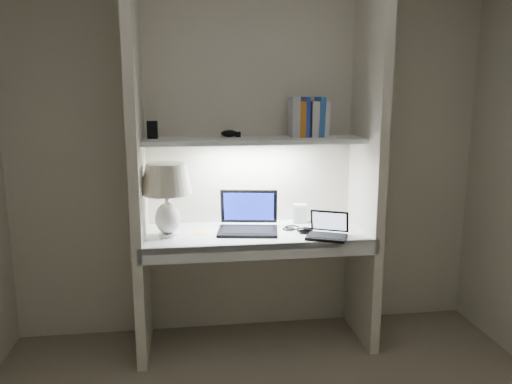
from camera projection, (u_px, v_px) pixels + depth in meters
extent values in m
cube|color=beige|center=(250.00, 153.00, 3.39)|extent=(3.20, 0.01, 2.50)
cube|color=beige|center=(137.00, 160.00, 3.03)|extent=(0.06, 0.55, 2.50)
cube|color=beige|center=(368.00, 156.00, 3.22)|extent=(0.06, 0.55, 2.50)
cube|color=white|center=(256.00, 234.00, 3.22)|extent=(1.40, 0.55, 0.04)
cube|color=silver|center=(262.00, 251.00, 2.97)|extent=(1.46, 0.03, 0.10)
cube|color=silver|center=(254.00, 140.00, 3.20)|extent=(1.40, 0.36, 0.03)
cube|color=white|center=(254.00, 144.00, 3.20)|extent=(0.60, 0.04, 0.02)
cylinder|color=white|center=(168.00, 235.00, 3.11)|extent=(0.11, 0.11, 0.02)
ellipsoid|color=white|center=(168.00, 218.00, 3.09)|extent=(0.16, 0.16, 0.20)
cylinder|color=white|center=(167.00, 200.00, 3.07)|extent=(0.03, 0.03, 0.08)
sphere|color=#FFD899|center=(166.00, 187.00, 3.05)|extent=(0.05, 0.05, 0.05)
cube|color=black|center=(248.00, 231.00, 3.19)|extent=(0.42, 0.32, 0.02)
cube|color=black|center=(248.00, 230.00, 3.19)|extent=(0.35, 0.23, 0.00)
cube|color=black|center=(249.00, 206.00, 3.33)|extent=(0.38, 0.13, 0.24)
cube|color=#192ED8|center=(249.00, 207.00, 3.32)|extent=(0.34, 0.11, 0.19)
cube|color=black|center=(326.00, 237.00, 3.06)|extent=(0.29, 0.25, 0.02)
cube|color=black|center=(327.00, 236.00, 3.06)|extent=(0.23, 0.19, 0.00)
cube|color=black|center=(330.00, 221.00, 3.14)|extent=(0.24, 0.15, 0.14)
cube|color=silver|center=(329.00, 221.00, 3.14)|extent=(0.21, 0.12, 0.11)
cube|color=silver|center=(300.00, 213.00, 3.43)|extent=(0.11, 0.09, 0.13)
ellipsoid|color=black|center=(305.00, 230.00, 3.18)|extent=(0.11, 0.07, 0.04)
torus|color=black|center=(292.00, 227.00, 3.29)|extent=(0.11, 0.11, 0.01)
cube|color=yellow|center=(201.00, 233.00, 3.18)|extent=(0.08, 0.08, 0.00)
cube|color=silver|center=(324.00, 119.00, 3.29)|extent=(0.04, 0.17, 0.23)
cube|color=#2859A0|center=(319.00, 117.00, 3.28)|extent=(0.05, 0.17, 0.26)
cube|color=silver|center=(313.00, 119.00, 3.28)|extent=(0.05, 0.17, 0.23)
cube|color=#233699|center=(305.00, 117.00, 3.27)|extent=(0.03, 0.17, 0.26)
cube|color=orange|center=(300.00, 119.00, 3.26)|extent=(0.04, 0.17, 0.23)
cube|color=#AEAFB3|center=(294.00, 117.00, 3.26)|extent=(0.05, 0.17, 0.26)
cube|color=black|center=(152.00, 130.00, 3.14)|extent=(0.07, 0.05, 0.11)
ellipsoid|color=black|center=(229.00, 133.00, 3.25)|extent=(0.11, 0.08, 0.05)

